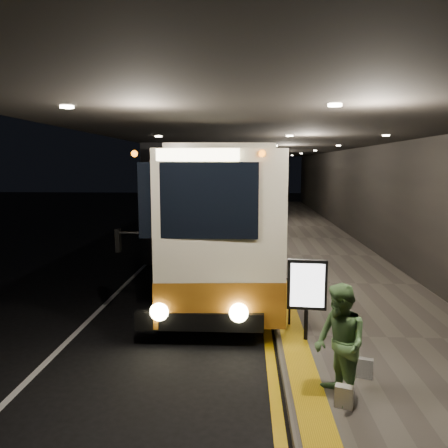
{
  "coord_description": "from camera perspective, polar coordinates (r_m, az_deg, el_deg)",
  "views": [
    {
      "loc": [
        1.89,
        -11.79,
        3.62
      ],
      "look_at": [
        1.14,
        2.33,
        1.7
      ],
      "focal_mm": 35.0,
      "sensor_mm": 36.0,
      "label": 1
    }
  ],
  "objects": [
    {
      "name": "support_columns",
      "position": [
        16.21,
        -9.05,
        2.61
      ],
      "size": [
        0.8,
        24.8,
        4.4
      ],
      "color": "black",
      "rests_on": "ground"
    },
    {
      "name": "lane_line_white",
      "position": [
        17.57,
        -9.18,
        -4.24
      ],
      "size": [
        0.12,
        50.0,
        0.01
      ],
      "primitive_type": "cube",
      "color": "silver",
      "rests_on": "ground"
    },
    {
      "name": "info_sign",
      "position": [
        8.81,
        10.78,
        -8.02
      ],
      "size": [
        0.78,
        0.18,
        1.64
      ],
      "rotation": [
        0.0,
        0.0,
        -0.09
      ],
      "color": "black",
      "rests_on": "sidewalk"
    },
    {
      "name": "canopy",
      "position": [
        16.83,
        5.2,
        11.04
      ],
      "size": [
        9.0,
        50.0,
        0.4
      ],
      "primitive_type": "cube",
      "color": "black",
      "rests_on": "support_columns"
    },
    {
      "name": "bag_polka",
      "position": [
        7.88,
        17.86,
        -17.48
      ],
      "size": [
        0.29,
        0.19,
        0.33
      ],
      "primitive_type": "cube",
      "rotation": [
        0.0,
        0.0,
        -0.32
      ],
      "color": "black",
      "rests_on": "sidewalk"
    },
    {
      "name": "passenger_boarding",
      "position": [
        13.49,
        6.86,
        -3.48
      ],
      "size": [
        0.42,
        0.63,
        1.72
      ],
      "primitive_type": "imported",
      "rotation": [
        0.0,
        0.0,
        1.58
      ],
      "color": "#C15A6E",
      "rests_on": "sidewalk"
    },
    {
      "name": "coach_main",
      "position": [
        14.51,
        -0.64,
        0.87
      ],
      "size": [
        3.41,
        12.73,
        3.93
      ],
      "rotation": [
        0.0,
        0.0,
        0.06
      ],
      "color": "beige",
      "rests_on": "ground"
    },
    {
      "name": "tactile_strip",
      "position": [
        17.17,
        6.19,
        -3.95
      ],
      "size": [
        0.5,
        50.0,
        0.01
      ],
      "primitive_type": "cube",
      "color": "gold",
      "rests_on": "sidewalk"
    },
    {
      "name": "bag_plain",
      "position": [
        6.98,
        15.4,
        -20.89
      ],
      "size": [
        0.29,
        0.23,
        0.32
      ],
      "primitive_type": "cube",
      "rotation": [
        0.0,
        0.0,
        -0.36
      ],
      "color": "beige",
      "rests_on": "sidewalk"
    },
    {
      "name": "terminal_wall",
      "position": [
        17.57,
        20.03,
        5.24
      ],
      "size": [
        0.1,
        50.0,
        6.0
      ],
      "primitive_type": "cube",
      "color": "black",
      "rests_on": "ground"
    },
    {
      "name": "sidewalk",
      "position": [
        17.4,
        12.46,
        -4.21
      ],
      "size": [
        4.5,
        50.0,
        0.15
      ],
      "primitive_type": "cube",
      "color": "#514C44",
      "rests_on": "ground"
    },
    {
      "name": "ground",
      "position": [
        12.48,
        -5.88,
        -9.17
      ],
      "size": [
        90.0,
        90.0,
        0.0
      ],
      "primitive_type": "plane",
      "color": "black"
    },
    {
      "name": "passenger_waiting_green",
      "position": [
        6.81,
        14.91,
        -14.88
      ],
      "size": [
        0.76,
        0.97,
        1.76
      ],
      "primitive_type": "imported",
      "rotation": [
        0.0,
        0.0,
        -1.27
      ],
      "color": "#4F7B44",
      "rests_on": "sidewalk"
    },
    {
      "name": "coach_third",
      "position": [
        44.93,
        1.74,
        5.42
      ],
      "size": [
        2.89,
        12.06,
        3.77
      ],
      "rotation": [
        0.0,
        0.0,
        -0.03
      ],
      "color": "beige",
      "rests_on": "ground"
    },
    {
      "name": "coach_second",
      "position": [
        27.71,
        0.76,
        3.99
      ],
      "size": [
        2.63,
        12.02,
        3.77
      ],
      "rotation": [
        0.0,
        0.0,
        0.01
      ],
      "color": "beige",
      "rests_on": "ground"
    },
    {
      "name": "kerb_stripe_yellow",
      "position": [
        17.18,
        4.52,
        -4.44
      ],
      "size": [
        0.18,
        50.0,
        0.01
      ],
      "primitive_type": "cube",
      "color": "gold",
      "rests_on": "ground"
    },
    {
      "name": "stanchion_post",
      "position": [
        9.73,
        8.57,
        -10.0
      ],
      "size": [
        0.05,
        0.05,
        1.04
      ],
      "primitive_type": "cylinder",
      "color": "black",
      "rests_on": "sidewalk"
    }
  ]
}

